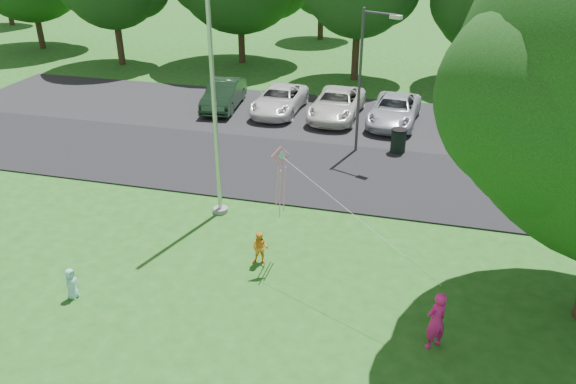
% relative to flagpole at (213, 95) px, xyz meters
% --- Properties ---
extents(ground, '(120.00, 120.00, 0.00)m').
position_rel_flagpole_xyz_m(ground, '(3.50, -5.00, -4.17)').
color(ground, '#1C5917').
rests_on(ground, ground).
extents(park_road, '(60.00, 6.00, 0.06)m').
position_rel_flagpole_xyz_m(park_road, '(3.50, 4.00, -4.14)').
color(park_road, black).
rests_on(park_road, ground).
extents(parking_strip, '(42.00, 7.00, 0.06)m').
position_rel_flagpole_xyz_m(parking_strip, '(3.50, 10.50, -4.14)').
color(parking_strip, black).
rests_on(parking_strip, ground).
extents(flagpole, '(0.50, 0.50, 10.00)m').
position_rel_flagpole_xyz_m(flagpole, '(0.00, 0.00, 0.00)').
color(flagpole, '#B7BABF').
rests_on(flagpole, ground).
extents(street_lamp, '(1.59, 0.79, 5.96)m').
position_rel_flagpole_xyz_m(street_lamp, '(3.91, 6.47, -0.59)').
color(street_lamp, '#3F3F44').
rests_on(street_lamp, ground).
extents(trash_can, '(0.68, 0.68, 1.07)m').
position_rel_flagpole_xyz_m(trash_can, '(5.45, 6.84, -3.63)').
color(trash_can, black).
rests_on(trash_can, ground).
extents(parked_cars, '(16.53, 5.06, 1.43)m').
position_rel_flagpole_xyz_m(parked_cars, '(3.36, 10.55, -3.43)').
color(parked_cars, black).
rests_on(parked_cars, ground).
extents(woman, '(0.67, 0.65, 1.55)m').
position_rel_flagpole_xyz_m(woman, '(7.25, -4.96, -3.39)').
color(woman, '#E31E7F').
rests_on(woman, ground).
extents(child_yellow, '(0.53, 0.43, 1.03)m').
position_rel_flagpole_xyz_m(child_yellow, '(2.25, -2.64, -3.65)').
color(child_yellow, orange).
rests_on(child_yellow, ground).
extents(child_blue, '(0.30, 0.45, 0.89)m').
position_rel_flagpole_xyz_m(child_blue, '(-2.12, -5.45, -3.72)').
color(child_blue, '#98DDE9').
rests_on(child_blue, ground).
extents(kite, '(4.72, 3.00, 2.30)m').
position_rel_flagpole_xyz_m(kite, '(2.89, -2.28, -1.34)').
color(kite, pink).
rests_on(kite, ground).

